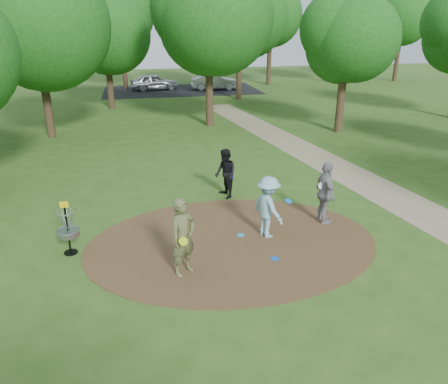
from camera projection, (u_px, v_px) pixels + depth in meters
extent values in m
plane|color=#2D5119|center=(233.00, 242.00, 12.60)|extent=(100.00, 100.00, 0.00)
cylinder|color=#47301C|center=(233.00, 242.00, 12.60)|extent=(8.40, 8.40, 0.02)
cube|color=#8C7A5B|center=(396.00, 199.00, 15.67)|extent=(7.55, 39.89, 0.01)
cube|color=black|center=(181.00, 90.00, 40.31)|extent=(14.00, 8.00, 0.01)
imported|color=#565D36|center=(183.00, 237.00, 10.71)|extent=(0.88, 0.84, 2.03)
cylinder|color=#E5F31B|center=(183.00, 241.00, 10.38)|extent=(0.22, 0.09, 0.22)
imported|color=#87B9CA|center=(268.00, 207.00, 12.64)|extent=(1.07, 1.37, 1.86)
cylinder|color=blue|center=(288.00, 201.00, 12.67)|extent=(0.28, 0.28, 0.08)
imported|color=black|center=(225.00, 174.00, 15.53)|extent=(0.82, 0.97, 1.78)
cylinder|color=#0D2DE7|center=(231.00, 176.00, 15.57)|extent=(0.23, 0.09, 0.22)
imported|color=gray|center=(325.00, 193.00, 13.49)|extent=(0.50, 1.18, 2.00)
cylinder|color=white|center=(321.00, 186.00, 13.32)|extent=(0.22, 0.07, 0.22)
cylinder|color=#1BA3D9|center=(241.00, 235.00, 12.96)|extent=(0.22, 0.22, 0.02)
cylinder|color=blue|center=(275.00, 259.00, 11.68)|extent=(0.22, 0.22, 0.02)
imported|color=#ABACB3|center=(154.00, 82.00, 40.05)|extent=(4.51, 2.34, 1.47)
imported|color=#9DA1A4|center=(215.00, 82.00, 40.29)|extent=(4.45, 1.83, 1.43)
cylinder|color=black|center=(68.00, 231.00, 11.77)|extent=(0.05, 0.05, 1.35)
cylinder|color=black|center=(71.00, 252.00, 12.01)|extent=(0.36, 0.36, 0.04)
cylinder|color=gray|center=(68.00, 233.00, 11.79)|extent=(0.60, 0.60, 0.16)
torus|color=gray|center=(68.00, 230.00, 11.76)|extent=(0.63, 0.63, 0.03)
torus|color=gray|center=(65.00, 212.00, 11.56)|extent=(0.58, 0.58, 0.02)
cube|color=yellow|center=(64.00, 205.00, 11.49)|extent=(0.22, 0.02, 0.18)
cylinder|color=#332316|center=(47.00, 102.00, 23.33)|extent=(0.44, 0.44, 3.80)
sphere|color=#184913|center=(36.00, 28.00, 21.97)|extent=(6.64, 6.64, 6.64)
cylinder|color=#332316|center=(209.00, 91.00, 25.89)|extent=(0.44, 0.44, 4.18)
sphere|color=#184913|center=(208.00, 21.00, 24.48)|extent=(6.38, 6.38, 6.38)
cylinder|color=#332316|center=(341.00, 100.00, 24.59)|extent=(0.44, 0.44, 3.61)
sphere|color=#184913|center=(346.00, 43.00, 23.47)|extent=(4.57, 4.57, 4.57)
cylinder|color=#332316|center=(110.00, 85.00, 31.26)|extent=(0.44, 0.44, 3.42)
sphere|color=#184913|center=(106.00, 37.00, 30.09)|extent=(5.38, 5.38, 5.38)
cylinder|color=#332316|center=(239.00, 72.00, 34.81)|extent=(0.44, 0.44, 4.37)
sphere|color=#184913|center=(240.00, 18.00, 33.37)|extent=(6.44, 6.44, 6.44)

